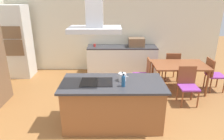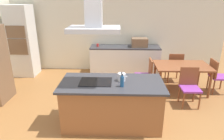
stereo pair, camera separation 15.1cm
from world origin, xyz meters
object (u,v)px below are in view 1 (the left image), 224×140
at_px(range_hood, 95,17).
at_px(coffee_mug_red, 95,45).
at_px(chair_facing_island, 188,83).
at_px(chair_at_left_end, 144,73).
at_px(olive_oil_bottle, 123,81).
at_px(chair_at_right_end, 213,73).
at_px(tea_kettle, 122,77).
at_px(countertop_microwave, 136,42).
at_px(dining_table, 179,67).
at_px(cooktop, 97,82).
at_px(chair_facing_back_wall, 172,65).
at_px(wall_oven_stack, 18,42).

bearing_deg(range_hood, coffee_mug_red, 95.02).
bearing_deg(chair_facing_island, chair_at_left_end, 143.99).
relative_size(olive_oil_bottle, chair_at_right_end, 0.27).
distance_m(tea_kettle, coffee_mug_red, 2.88).
relative_size(countertop_microwave, dining_table, 0.36).
distance_m(cooktop, chair_facing_island, 2.28).
bearing_deg(tea_kettle, dining_table, 41.91).
height_order(tea_kettle, chair_at_right_end, tea_kettle).
height_order(olive_oil_bottle, chair_at_right_end, olive_oil_bottle).
distance_m(chair_facing_island, chair_at_left_end, 1.13).
xyz_separation_m(tea_kettle, olive_oil_bottle, (0.00, -0.27, 0.02)).
distance_m(coffee_mug_red, chair_at_right_end, 3.55).
xyz_separation_m(cooktop, countertop_microwave, (1.09, 2.88, 0.13)).
xyz_separation_m(olive_oil_bottle, range_hood, (-0.49, 0.18, 1.10)).
distance_m(dining_table, chair_facing_back_wall, 0.68).
xyz_separation_m(tea_kettle, chair_at_left_end, (0.68, 1.43, -0.47)).
xyz_separation_m(cooktop, coffee_mug_red, (-0.25, 2.87, 0.04)).
distance_m(cooktop, tea_kettle, 0.50).
bearing_deg(olive_oil_bottle, dining_table, 46.87).
height_order(olive_oil_bottle, chair_at_left_end, olive_oil_bottle).
bearing_deg(wall_oven_stack, chair_facing_back_wall, -5.68).
distance_m(olive_oil_bottle, wall_oven_stack, 4.19).
distance_m(tea_kettle, dining_table, 2.16).
bearing_deg(dining_table, countertop_microwave, 125.94).
bearing_deg(chair_at_right_end, dining_table, 180.00).
bearing_deg(wall_oven_stack, tea_kettle, -39.70).
relative_size(chair_facing_back_wall, chair_at_left_end, 1.00).
xyz_separation_m(coffee_mug_red, chair_facing_island, (2.33, -2.02, -0.44)).
height_order(coffee_mug_red, range_hood, range_hood).
relative_size(tea_kettle, chair_facing_back_wall, 0.23).
bearing_deg(chair_facing_island, cooktop, -157.78).
height_order(wall_oven_stack, chair_facing_island, wall_oven_stack).
relative_size(chair_at_right_end, chair_facing_back_wall, 1.00).
relative_size(coffee_mug_red, chair_facing_back_wall, 0.10).
relative_size(coffee_mug_red, dining_table, 0.06).
xyz_separation_m(chair_at_right_end, chair_at_left_end, (-1.83, 0.00, 0.00)).
bearing_deg(coffee_mug_red, wall_oven_stack, -174.59).
distance_m(countertop_microwave, chair_facing_island, 2.32).
xyz_separation_m(tea_kettle, dining_table, (1.59, 1.43, -0.31)).
bearing_deg(coffee_mug_red, range_hood, -84.98).
distance_m(chair_at_left_end, range_hood, 2.49).
bearing_deg(chair_facing_back_wall, countertop_microwave, 144.75).
bearing_deg(dining_table, coffee_mug_red, 149.91).
relative_size(chair_at_right_end, chair_at_left_end, 1.00).
distance_m(tea_kettle, chair_at_right_end, 2.92).
relative_size(chair_facing_island, chair_facing_back_wall, 1.00).
bearing_deg(olive_oil_bottle, cooktop, 159.85).
height_order(tea_kettle, chair_facing_back_wall, tea_kettle).
height_order(cooktop, dining_table, cooktop).
xyz_separation_m(countertop_microwave, range_hood, (-1.09, -2.88, 1.06)).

